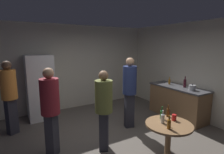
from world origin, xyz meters
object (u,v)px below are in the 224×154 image
at_px(beer_bottle_brown, 168,112).
at_px(beer_bottle_green, 162,114).
at_px(beer_bottle_clear, 163,118).
at_px(foreground_table, 169,129).
at_px(person_in_olive_shirt, 104,105).
at_px(wine_bottle_on_counter, 185,83).
at_px(beer_bottle_amber, 169,124).
at_px(beer_bottle_on_counter, 169,81).
at_px(person_in_maroon_shirt, 50,106).
at_px(person_in_orange_shirt, 9,92).
at_px(refrigerator, 40,87).
at_px(plastic_cup_red, 174,117).
at_px(kettle, 192,88).
at_px(person_in_navy_shirt, 130,87).

xyz_separation_m(beer_bottle_brown, beer_bottle_green, (-0.18, -0.01, 0.00)).
bearing_deg(beer_bottle_clear, foreground_table, -44.68).
relative_size(foreground_table, person_in_olive_shirt, 0.50).
bearing_deg(wine_bottle_on_counter, beer_bottle_green, -152.42).
bearing_deg(beer_bottle_amber, beer_bottle_on_counter, 42.19).
bearing_deg(person_in_maroon_shirt, person_in_orange_shirt, 156.86).
height_order(refrigerator, beer_bottle_clear, refrigerator).
relative_size(beer_bottle_brown, beer_bottle_clear, 1.00).
distance_m(foreground_table, plastic_cup_red, 0.25).
bearing_deg(person_in_olive_shirt, beer_bottle_clear, -17.88).
xyz_separation_m(foreground_table, person_in_orange_shirt, (-2.32, 2.61, 0.38)).
xyz_separation_m(refrigerator, plastic_cup_red, (1.75, -3.20, -0.11)).
height_order(plastic_cup_red, person_in_olive_shirt, person_in_olive_shirt).
bearing_deg(person_in_olive_shirt, beer_bottle_on_counter, 49.41).
bearing_deg(person_in_olive_shirt, plastic_cup_red, -9.58).
bearing_deg(beer_bottle_on_counter, foreground_table, -137.73).
relative_size(kettle, beer_bottle_green, 1.06).
relative_size(beer_bottle_on_counter, plastic_cup_red, 2.09).
xyz_separation_m(plastic_cup_red, person_in_navy_shirt, (0.07, 1.46, 0.25)).
bearing_deg(foreground_table, wine_bottle_on_counter, 31.93).
distance_m(beer_bottle_brown, plastic_cup_red, 0.19).
height_order(beer_bottle_amber, person_in_navy_shirt, person_in_navy_shirt).
xyz_separation_m(wine_bottle_on_counter, person_in_olive_shirt, (-2.70, -0.26, -0.09)).
height_order(kettle, foreground_table, kettle).
height_order(refrigerator, foreground_table, refrigerator).
xyz_separation_m(wine_bottle_on_counter, beer_bottle_green, (-1.87, -0.98, -0.20)).
relative_size(foreground_table, beer_bottle_brown, 3.48).
distance_m(beer_bottle_amber, beer_bottle_clear, 0.22).
bearing_deg(beer_bottle_clear, person_in_orange_shirt, 131.59).
height_order(kettle, beer_bottle_clear, kettle).
bearing_deg(kettle, beer_bottle_brown, -157.96).
relative_size(beer_bottle_on_counter, person_in_navy_shirt, 0.13).
bearing_deg(beer_bottle_clear, person_in_olive_shirt, 128.72).
height_order(foreground_table, person_in_olive_shirt, person_in_olive_shirt).
bearing_deg(person_in_olive_shirt, person_in_maroon_shirt, -165.69).
distance_m(plastic_cup_red, person_in_orange_shirt, 3.59).
relative_size(kettle, beer_bottle_on_counter, 1.06).
height_order(beer_bottle_on_counter, beer_bottle_clear, beer_bottle_on_counter).
height_order(beer_bottle_on_counter, person_in_orange_shirt, person_in_orange_shirt).
bearing_deg(beer_bottle_clear, refrigerator, 115.09).
relative_size(wine_bottle_on_counter, person_in_navy_shirt, 0.18).
xyz_separation_m(beer_bottle_brown, person_in_orange_shirt, (-2.55, 2.37, 0.19)).
distance_m(person_in_olive_shirt, person_in_maroon_shirt, 0.98).
distance_m(wine_bottle_on_counter, person_in_olive_shirt, 2.71).
distance_m(beer_bottle_on_counter, plastic_cup_red, 2.36).
relative_size(kettle, person_in_olive_shirt, 0.15).
distance_m(foreground_table, beer_bottle_amber, 0.27).
relative_size(beer_bottle_brown, person_in_orange_shirt, 0.13).
distance_m(refrigerator, beer_bottle_clear, 3.50).
bearing_deg(beer_bottle_brown, person_in_orange_shirt, 137.05).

